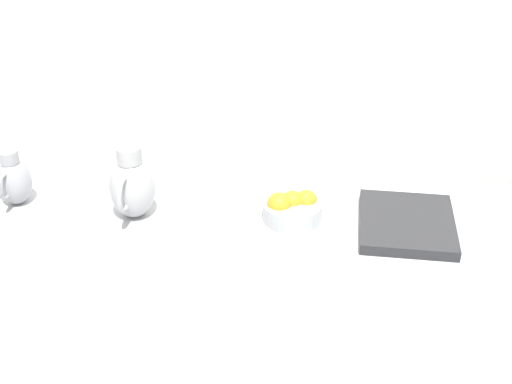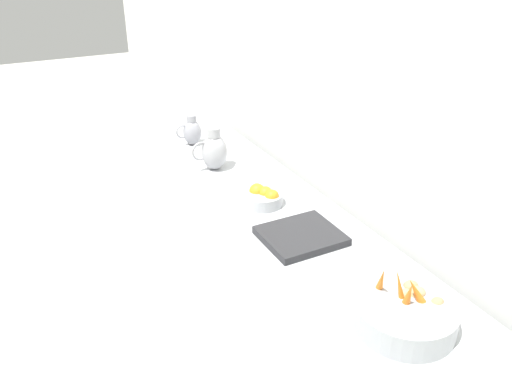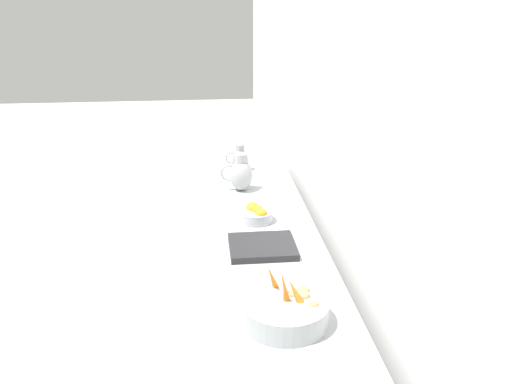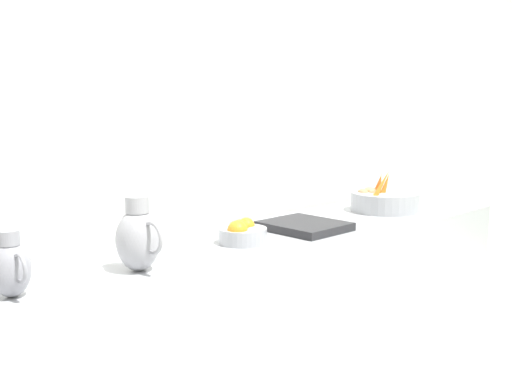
{
  "view_description": "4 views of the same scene",
  "coord_description": "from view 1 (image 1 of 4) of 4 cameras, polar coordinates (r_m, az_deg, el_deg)",
  "views": [
    {
      "loc": [
        0.41,
        0.34,
        2.17
      ],
      "look_at": [
        -1.48,
        0.08,
        1.04
      ],
      "focal_mm": 48.69,
      "sensor_mm": 36.0,
      "label": 1
    },
    {
      "loc": [
        -0.42,
        2.23,
        2.17
      ],
      "look_at": [
        -1.45,
        0.23,
        1.03
      ],
      "focal_mm": 36.19,
      "sensor_mm": 36.0,
      "label": 2
    },
    {
      "loc": [
        -1.21,
        3.08,
        2.21
      ],
      "look_at": [
        -1.5,
        0.26,
        1.14
      ],
      "focal_mm": 38.26,
      "sensor_mm": 36.0,
      "label": 3
    },
    {
      "loc": [
        0.2,
        -1.4,
        1.49
      ],
      "look_at": [
        -1.5,
        0.26,
        1.13
      ],
      "focal_mm": 41.89,
      "sensor_mm": 36.0,
      "label": 4
    }
  ],
  "objects": [
    {
      "name": "counter_sink_basin",
      "position": [
        2.28,
        12.28,
        -2.54
      ],
      "size": [
        0.34,
        0.3,
        0.04
      ],
      "primitive_type": "cube",
      "color": "#232326",
      "rests_on": "prep_counter"
    },
    {
      "name": "metal_pitcher_tall",
      "position": [
        2.28,
        -10.17,
        0.53
      ],
      "size": [
        0.21,
        0.15,
        0.25
      ],
      "color": "#939399",
      "rests_on": "prep_counter"
    },
    {
      "name": "tile_wall_left",
      "position": [
        2.49,
        18.27,
        13.52
      ],
      "size": [
        0.1,
        9.38,
        3.0
      ],
      "primitive_type": "cube",
      "color": "white",
      "rests_on": "ground_plane"
    },
    {
      "name": "prep_counter",
      "position": [
        2.58,
        4.69,
        -10.92
      ],
      "size": [
        0.63,
        2.99,
        0.93
      ],
      "primitive_type": "cube",
      "color": "#ADAFB5",
      "rests_on": "ground_plane"
    },
    {
      "name": "metal_pitcher_short",
      "position": [
        2.47,
        -19.3,
        0.93
      ],
      "size": [
        0.17,
        0.12,
        0.2
      ],
      "color": "gray",
      "rests_on": "prep_counter"
    },
    {
      "name": "orange_bowl",
      "position": [
        2.27,
        2.97,
        -1.31
      ],
      "size": [
        0.19,
        0.19,
        0.1
      ],
      "color": "#9EA0A5",
      "rests_on": "prep_counter"
    }
  ]
}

